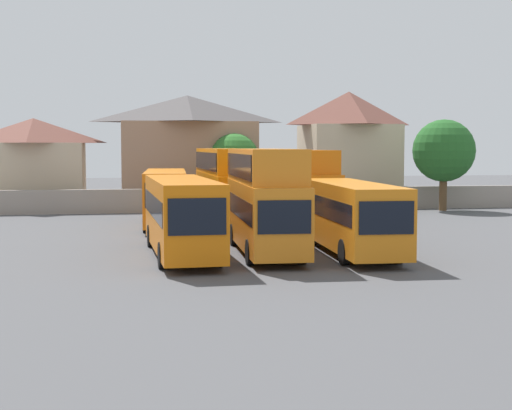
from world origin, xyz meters
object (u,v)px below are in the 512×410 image
(bus_4, at_px, (166,195))
(bus_5, at_px, (226,182))
(tree_behind_wall, at_px, (444,151))
(tree_left_of_lot, at_px, (234,158))
(bus_6, at_px, (296,182))
(bus_1, at_px, (181,212))
(bus_3, at_px, (351,213))
(bus_2, at_px, (265,195))
(house_terrace_centre, at_px, (188,150))
(house_terrace_right, at_px, (348,146))
(house_terrace_left, at_px, (34,163))

(bus_4, height_order, bus_5, bus_5)
(tree_behind_wall, bearing_deg, tree_left_of_lot, 164.04)
(bus_4, distance_m, bus_6, 8.52)
(bus_1, relative_size, bus_5, 0.95)
(bus_3, height_order, bus_6, bus_6)
(bus_2, bearing_deg, tree_left_of_lot, 176.91)
(house_terrace_centre, xyz_separation_m, tree_behind_wall, (19.14, -8.28, -0.06))
(bus_2, bearing_deg, house_terrace_right, 158.55)
(bus_1, bearing_deg, house_terrace_right, 148.89)
(bus_2, relative_size, bus_5, 0.88)
(bus_1, relative_size, bus_4, 1.08)
(bus_6, bearing_deg, bus_3, -6.21)
(tree_left_of_lot, bearing_deg, house_terrace_centre, 132.05)
(bus_2, height_order, bus_3, bus_2)
(bus_2, height_order, tree_behind_wall, tree_behind_wall)
(house_terrace_right, bearing_deg, tree_left_of_lot, -156.55)
(bus_4, bearing_deg, bus_3, 34.23)
(bus_1, distance_m, house_terrace_centre, 29.61)
(bus_1, distance_m, bus_6, 15.96)
(house_terrace_left, bearing_deg, bus_6, -40.33)
(house_terrace_left, xyz_separation_m, tree_behind_wall, (31.52, -7.75, 0.94))
(bus_5, height_order, house_terrace_right, house_terrace_right)
(bus_1, bearing_deg, tree_left_of_lot, 164.65)
(house_terrace_right, distance_m, tree_left_of_lot, 11.89)
(house_terrace_left, relative_size, tree_left_of_lot, 1.36)
(bus_6, distance_m, tree_left_of_lot, 12.35)
(bus_6, bearing_deg, bus_4, -89.25)
(bus_2, bearing_deg, bus_5, -177.54)
(bus_3, bearing_deg, house_terrace_left, -147.03)
(bus_1, bearing_deg, house_terrace_centre, 172.85)
(bus_1, height_order, bus_6, bus_6)
(tree_left_of_lot, bearing_deg, bus_1, -103.70)
(bus_2, height_order, bus_6, bus_2)
(bus_1, distance_m, bus_3, 7.86)
(bus_6, bearing_deg, house_terrace_left, -133.92)
(bus_6, bearing_deg, house_terrace_right, 149.24)
(house_terrace_centre, bearing_deg, bus_4, -99.65)
(bus_2, height_order, house_terrace_centre, house_terrace_centre)
(bus_2, xyz_separation_m, house_terrace_right, (13.24, 30.20, 2.24))
(house_terrace_centre, bearing_deg, tree_left_of_lot, -47.95)
(tree_behind_wall, bearing_deg, bus_1, -136.19)
(bus_1, bearing_deg, bus_6, 146.20)
(bus_5, bearing_deg, tree_left_of_lot, 168.88)
(bus_3, bearing_deg, tree_left_of_lot, -174.15)
(bus_1, xyz_separation_m, house_terrace_left, (-9.55, 28.82, 1.68))
(bus_6, distance_m, house_terrace_right, 19.00)
(bus_1, height_order, bus_3, bus_1)
(house_terrace_left, relative_size, house_terrace_right, 0.84)
(tree_left_of_lot, bearing_deg, bus_5, -100.78)
(bus_2, bearing_deg, bus_3, 83.35)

